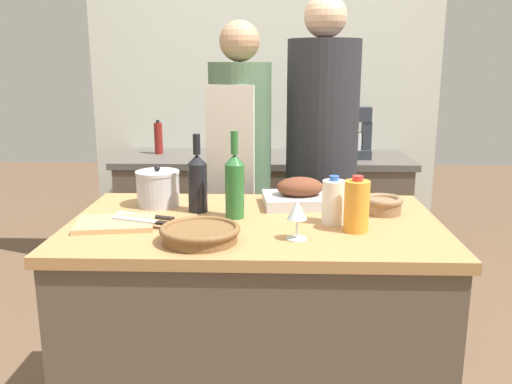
{
  "coord_description": "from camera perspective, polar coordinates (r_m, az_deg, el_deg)",
  "views": [
    {
      "loc": [
        0.07,
        -1.92,
        1.48
      ],
      "look_at": [
        0.0,
        0.12,
        0.99
      ],
      "focal_mm": 38.0,
      "sensor_mm": 36.0,
      "label": 1
    }
  ],
  "objects": [
    {
      "name": "knife_paring",
      "position": [
        2.09,
        -11.42,
        -2.5
      ],
      "size": [
        0.24,
        0.11,
        0.01
      ],
      "color": "#B7B7BC",
      "rests_on": "kitchen_island"
    },
    {
      "name": "roasting_pan",
      "position": [
        2.21,
        4.63,
        -0.3
      ],
      "size": [
        0.31,
        0.26,
        0.12
      ],
      "color": "#BCBCC1",
      "rests_on": "kitchen_island"
    },
    {
      "name": "wine_glass_left",
      "position": [
        1.78,
        4.34,
        -2.09
      ],
      "size": [
        0.07,
        0.07,
        0.13
      ],
      "color": "silver",
      "rests_on": "kitchen_island"
    },
    {
      "name": "cutting_board",
      "position": [
        2.0,
        -14.6,
        -3.22
      ],
      "size": [
        0.3,
        0.24,
        0.02
      ],
      "color": "tan",
      "rests_on": "kitchen_island"
    },
    {
      "name": "wicker_basket",
      "position": [
        1.78,
        -5.9,
        -4.32
      ],
      "size": [
        0.26,
        0.26,
        0.05
      ],
      "color": "brown",
      "rests_on": "kitchen_island"
    },
    {
      "name": "milk_jug",
      "position": [
        1.97,
        8.15,
        -1.01
      ],
      "size": [
        0.08,
        0.08,
        0.18
      ],
      "color": "white",
      "rests_on": "kitchen_island"
    },
    {
      "name": "kitchen_island",
      "position": [
        2.18,
        -0.11,
        -14.57
      ],
      "size": [
        1.36,
        0.82,
        0.91
      ],
      "color": "brown",
      "rests_on": "ground_plane"
    },
    {
      "name": "condiment_bottle_short",
      "position": [
        3.55,
        9.36,
        4.96
      ],
      "size": [
        0.06,
        0.06,
        0.14
      ],
      "color": "maroon",
      "rests_on": "back_counter"
    },
    {
      "name": "juice_jug",
      "position": [
        1.89,
        10.54,
        -1.44
      ],
      "size": [
        0.09,
        0.09,
        0.2
      ],
      "color": "orange",
      "rests_on": "kitchen_island"
    },
    {
      "name": "person_cook_aproned",
      "position": [
        2.73,
        -1.68,
        2.03
      ],
      "size": [
        0.31,
        0.33,
        1.68
      ],
      "rotation": [
        0.0,
        0.0,
        -0.27
      ],
      "color": "beige",
      "rests_on": "ground_plane"
    },
    {
      "name": "stock_pot",
      "position": [
        2.23,
        -10.28,
        0.39
      ],
      "size": [
        0.18,
        0.18,
        0.17
      ],
      "color": "#B7B7BC",
      "rests_on": "kitchen_island"
    },
    {
      "name": "back_counter",
      "position": [
        3.56,
        0.75,
        -3.3
      ],
      "size": [
        1.84,
        0.6,
        0.9
      ],
      "color": "brown",
      "rests_on": "ground_plane"
    },
    {
      "name": "mixing_bowl",
      "position": [
        2.15,
        13.19,
        -1.27
      ],
      "size": [
        0.15,
        0.15,
        0.07
      ],
      "color": "#846647",
      "rests_on": "kitchen_island"
    },
    {
      "name": "wine_bottle_green",
      "position": [
        2.11,
        -6.17,
        1.12
      ],
      "size": [
        0.07,
        0.07,
        0.31
      ],
      "color": "black",
      "rests_on": "kitchen_island"
    },
    {
      "name": "wine_bottle_dark",
      "position": [
        2.01,
        -2.26,
        0.84
      ],
      "size": [
        0.07,
        0.07,
        0.33
      ],
      "color": "#28662D",
      "rests_on": "kitchen_island"
    },
    {
      "name": "condiment_bottle_tall",
      "position": [
        3.58,
        -10.23,
        5.61
      ],
      "size": [
        0.05,
        0.05,
        0.22
      ],
      "color": "maroon",
      "rests_on": "back_counter"
    },
    {
      "name": "stand_mixer",
      "position": [
        3.4,
        10.51,
        5.7
      ],
      "size": [
        0.18,
        0.14,
        0.32
      ],
      "color": "#333842",
      "rests_on": "back_counter"
    },
    {
      "name": "back_wall",
      "position": [
        3.76,
        0.91,
        10.42
      ],
      "size": [
        2.34,
        0.1,
        2.55
      ],
      "color": "silver",
      "rests_on": "ground_plane"
    },
    {
      "name": "knife_chef",
      "position": [
        1.96,
        -10.98,
        -3.08
      ],
      "size": [
        0.28,
        0.13,
        0.01
      ],
      "color": "#B7B7BC",
      "rests_on": "cutting_board"
    },
    {
      "name": "person_cook_guest",
      "position": [
        2.8,
        6.9,
        3.52
      ],
      "size": [
        0.36,
        0.36,
        1.8
      ],
      "rotation": [
        0.0,
        0.0,
        0.37
      ],
      "color": "beige",
      "rests_on": "ground_plane"
    }
  ]
}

